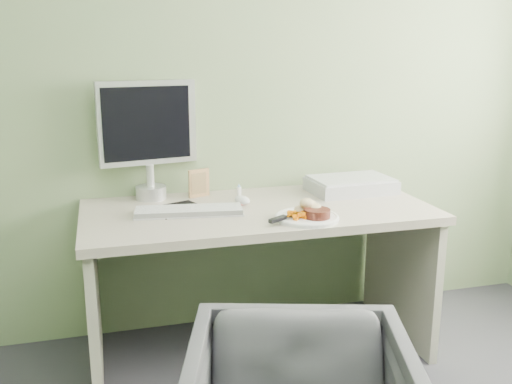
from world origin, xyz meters
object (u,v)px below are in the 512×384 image
object	(u,v)px
monitor	(148,133)
scanner	(351,186)
desk	(258,245)
plate	(307,218)

from	to	relation	value
monitor	scanner	bearing A→B (deg)	-18.68
desk	monitor	distance (m)	0.75
desk	scanner	bearing A→B (deg)	16.72
scanner	monitor	size ratio (longest dim) A/B	0.73
desk	monitor	xyz separation A→B (m)	(-0.46, 0.32, 0.50)
plate	monitor	bearing A→B (deg)	138.07
plate	scanner	size ratio (longest dim) A/B	0.66
plate	monitor	size ratio (longest dim) A/B	0.49
scanner	monitor	world-z (taller)	monitor
plate	desk	bearing A→B (deg)	122.79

